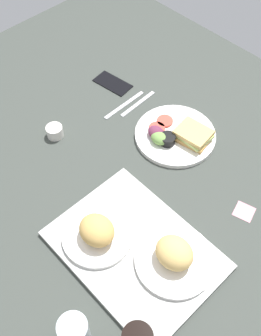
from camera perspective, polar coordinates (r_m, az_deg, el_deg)
The scene contains 11 objects.
ground_plane at distance 128.64cm, azimuth 1.58°, elevation -1.23°, with size 190.00×150.00×3.00cm, color #383D38.
serving_tray at distance 113.24cm, azimuth 0.66°, elevation -11.55°, with size 45.00×33.00×1.60cm, color #B2B2AD.
bread_plate_near at distance 108.97cm, azimuth 6.26°, elevation -12.39°, with size 21.59×21.59×8.60cm.
bread_plate_far at distance 111.67cm, azimuth -4.77°, elevation -9.12°, with size 19.94×19.94×8.50cm.
plate_with_salad at distance 136.10cm, azimuth 6.48°, elevation 4.68°, with size 27.41×27.41×5.40cm.
drinking_glass at distance 101.76cm, azimuth -7.94°, elevation -22.21°, with size 7.15×7.15×11.14cm, color silver.
espresso_cup at distance 138.35cm, azimuth -10.72°, elevation 5.12°, with size 5.60×5.60×4.00cm, color silver.
fork at distance 147.75cm, azimuth 1.06°, elevation 9.15°, with size 17.00×1.40×0.50cm, color #B7B7BC.
knife at distance 147.30cm, azimuth -0.89°, elevation 8.99°, with size 19.00×1.40×0.50cm, color #B7B7BC.
cell_phone at distance 155.74cm, azimuth -2.55°, elevation 11.98°, with size 14.40×7.20×0.80cm, color black.
sticky_note at distance 124.45cm, azimuth 15.85°, elevation -5.97°, with size 5.60×5.60×0.12cm, color pink.
Camera 1 is at (-51.03, 54.14, 103.44)cm, focal length 42.89 mm.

